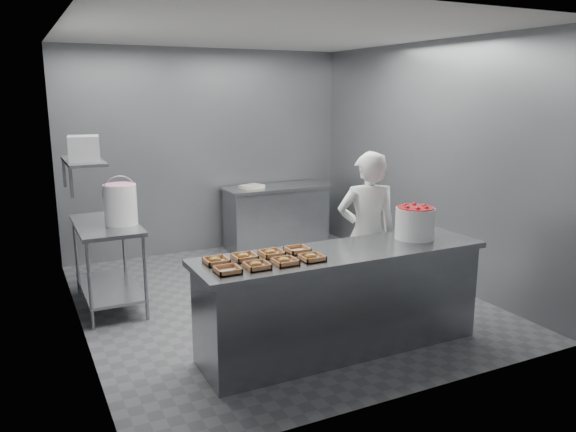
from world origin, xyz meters
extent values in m
plane|color=#4C4C51|center=(0.00, 0.00, 0.00)|extent=(4.50, 4.50, 0.00)
plane|color=white|center=(0.00, 0.00, 2.80)|extent=(4.50, 4.50, 0.00)
cube|color=slate|center=(0.00, 2.25, 1.40)|extent=(4.00, 0.04, 2.80)
cube|color=slate|center=(-2.00, 0.00, 1.40)|extent=(0.04, 4.50, 2.80)
cube|color=slate|center=(2.00, 0.00, 1.40)|extent=(0.04, 4.50, 2.80)
cube|color=slate|center=(0.00, -1.35, 0.88)|extent=(2.60, 0.70, 0.05)
cube|color=slate|center=(0.00, -1.35, 0.42)|extent=(2.50, 0.64, 0.85)
cube|color=slate|center=(-1.65, 0.60, 0.88)|extent=(0.60, 1.20, 0.04)
cube|color=slate|center=(-1.65, 0.60, 0.20)|extent=(0.56, 1.15, 0.03)
cylinder|color=slate|center=(-1.91, 0.04, 0.44)|extent=(0.04, 0.04, 0.88)
cylinder|color=slate|center=(-1.39, 0.04, 0.44)|extent=(0.04, 0.04, 0.88)
cylinder|color=slate|center=(-1.91, 1.16, 0.44)|extent=(0.04, 0.04, 0.88)
cylinder|color=slate|center=(-1.39, 1.16, 0.44)|extent=(0.04, 0.04, 0.88)
cube|color=slate|center=(0.90, 1.90, 0.88)|extent=(1.50, 0.60, 0.05)
cube|color=slate|center=(0.90, 1.90, 0.42)|extent=(1.44, 0.55, 0.85)
cube|color=slate|center=(-1.82, 0.60, 1.55)|extent=(0.35, 0.90, 0.03)
cube|color=tan|center=(-1.09, -1.48, 0.92)|extent=(0.18, 0.18, 0.04)
cube|color=white|center=(-1.04, -1.46, 0.91)|extent=(0.10, 0.06, 0.00)
cube|color=tan|center=(-0.85, -1.48, 0.92)|extent=(0.18, 0.18, 0.04)
cube|color=white|center=(-0.80, -1.46, 0.91)|extent=(0.10, 0.06, 0.00)
ellipsoid|color=#B5732D|center=(-0.86, -1.48, 0.93)|extent=(0.10, 0.10, 0.05)
cube|color=tan|center=(-0.61, -1.48, 0.92)|extent=(0.18, 0.18, 0.04)
cube|color=white|center=(-0.56, -1.46, 0.91)|extent=(0.10, 0.06, 0.00)
ellipsoid|color=#B5732D|center=(-0.62, -1.48, 0.93)|extent=(0.10, 0.10, 0.05)
cube|color=tan|center=(-0.37, -1.48, 0.92)|extent=(0.18, 0.18, 0.04)
cube|color=white|center=(-0.32, -1.46, 0.91)|extent=(0.10, 0.06, 0.00)
ellipsoid|color=#B5732D|center=(-0.38, -1.48, 0.93)|extent=(0.10, 0.10, 0.05)
cube|color=tan|center=(-1.09, -1.22, 0.92)|extent=(0.18, 0.18, 0.04)
cube|color=white|center=(-1.04, -1.21, 0.91)|extent=(0.10, 0.06, 0.00)
ellipsoid|color=#B5732D|center=(-1.10, -1.22, 0.93)|extent=(0.10, 0.10, 0.05)
cube|color=tan|center=(-0.85, -1.22, 0.92)|extent=(0.18, 0.18, 0.04)
cube|color=white|center=(-0.80, -1.21, 0.91)|extent=(0.10, 0.06, 0.00)
ellipsoid|color=#B5732D|center=(-0.86, -1.22, 0.93)|extent=(0.10, 0.10, 0.05)
cube|color=tan|center=(-0.61, -1.22, 0.92)|extent=(0.18, 0.18, 0.04)
cube|color=white|center=(-0.56, -1.21, 0.91)|extent=(0.10, 0.06, 0.00)
ellipsoid|color=#B5732D|center=(-0.62, -1.22, 0.93)|extent=(0.10, 0.10, 0.05)
cube|color=tan|center=(-0.37, -1.22, 0.92)|extent=(0.18, 0.18, 0.04)
cube|color=white|center=(-0.32, -1.21, 0.91)|extent=(0.10, 0.06, 0.00)
imported|color=white|center=(0.66, -0.75, 0.83)|extent=(0.70, 0.56, 1.66)
cylinder|color=white|center=(0.81, -1.30, 1.04)|extent=(0.36, 0.36, 0.29)
cylinder|color=red|center=(0.81, -1.30, 1.18)|extent=(0.34, 0.34, 0.04)
cylinder|color=white|center=(-1.51, 0.48, 1.11)|extent=(0.32, 0.32, 0.41)
cylinder|color=pink|center=(-1.51, 0.48, 1.31)|extent=(0.30, 0.30, 0.02)
torus|color=slate|center=(-1.51, 0.48, 1.23)|extent=(0.34, 0.01, 0.34)
cylinder|color=white|center=(-1.51, 0.53, 0.91)|extent=(0.30, 0.30, 0.02)
cube|color=#CCB28C|center=(-1.51, 1.04, 0.91)|extent=(0.16, 0.14, 0.02)
cube|color=gray|center=(-1.82, 0.47, 1.69)|extent=(0.32, 0.35, 0.24)
cube|color=silver|center=(0.52, 1.90, 0.92)|extent=(0.34, 0.28, 0.05)
camera|label=1|loc=(-2.46, -5.27, 2.22)|focal=35.00mm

